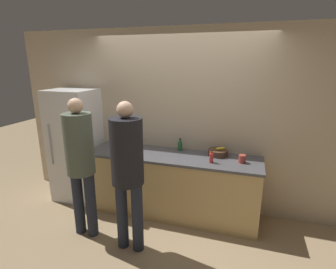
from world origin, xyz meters
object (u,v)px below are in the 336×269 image
at_px(person_left, 80,158).
at_px(cup_red, 242,159).
at_px(fruit_bowl, 218,152).
at_px(utensil_crock, 125,141).
at_px(bottle_green, 180,146).
at_px(refrigerator, 76,145).
at_px(bottle_red, 211,157).
at_px(cup_white, 134,145).
at_px(person_center, 127,165).

relative_size(person_left, cup_red, 17.03).
xyz_separation_m(fruit_bowl, cup_red, (0.33, -0.18, 0.01)).
distance_m(utensil_crock, bottle_green, 0.86).
distance_m(refrigerator, bottle_red, 2.14).
relative_size(bottle_red, cup_red, 1.74).
bearing_deg(person_left, cup_white, 72.94).
height_order(refrigerator, cup_red, refrigerator).
height_order(person_center, fruit_bowl, person_center).
xyz_separation_m(bottle_red, cup_white, (-1.18, 0.23, -0.03)).
bearing_deg(person_center, bottle_green, 74.60).
relative_size(person_center, bottle_green, 9.63).
bearing_deg(cup_red, person_left, -156.75).
distance_m(refrigerator, utensil_crock, 0.80).
xyz_separation_m(refrigerator, fruit_bowl, (2.18, 0.15, 0.06)).
relative_size(cup_red, cup_white, 1.14).
relative_size(person_center, cup_red, 17.07).
bearing_deg(utensil_crock, cup_white, -17.95).
relative_size(utensil_crock, bottle_green, 1.54).
relative_size(refrigerator, cup_white, 19.29).
height_order(bottle_red, cup_red, bottle_red).
bearing_deg(bottle_green, person_center, -105.40).
height_order(utensil_crock, cup_white, utensil_crock).
relative_size(person_center, utensil_crock, 6.25).
xyz_separation_m(utensil_crock, bottle_red, (1.36, -0.29, -0.00)).
relative_size(person_left, person_center, 1.00).
bearing_deg(utensil_crock, bottle_red, -12.02).
xyz_separation_m(cup_red, cup_white, (-1.56, 0.12, -0.01)).
xyz_separation_m(bottle_green, bottle_red, (0.50, -0.34, -0.00)).
xyz_separation_m(utensil_crock, cup_red, (1.74, -0.17, -0.02)).
xyz_separation_m(person_left, utensil_crock, (0.10, 0.96, -0.07)).
distance_m(fruit_bowl, bottle_red, 0.30).
xyz_separation_m(fruit_bowl, cup_white, (-1.23, -0.07, 0.00)).
bearing_deg(bottle_green, person_left, -133.34).
bearing_deg(fruit_bowl, person_left, -147.28).
height_order(person_left, bottle_green, person_left).
xyz_separation_m(refrigerator, utensil_crock, (0.78, 0.14, 0.09)).
height_order(person_center, bottle_red, person_center).
height_order(refrigerator, utensil_crock, refrigerator).
relative_size(bottle_green, cup_white, 2.01).
bearing_deg(fruit_bowl, cup_white, -176.97).
relative_size(fruit_bowl, bottle_red, 1.50).
bearing_deg(bottle_green, utensil_crock, -176.44).
height_order(utensil_crock, cup_red, utensil_crock).
distance_m(person_center, fruit_bowl, 1.36).
height_order(person_center, cup_white, person_center).
bearing_deg(cup_white, utensil_crock, 162.05).
height_order(refrigerator, cup_white, refrigerator).
distance_m(person_left, cup_red, 2.00).
distance_m(refrigerator, person_center, 1.61).
xyz_separation_m(utensil_crock, cup_white, (0.18, -0.06, -0.03)).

